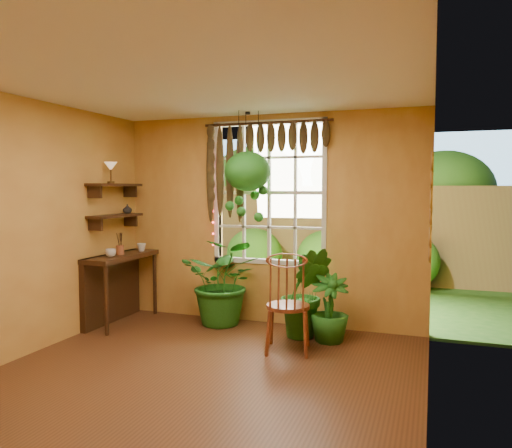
{
  "coord_description": "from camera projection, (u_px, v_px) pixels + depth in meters",
  "views": [
    {
      "loc": [
        2.0,
        -3.87,
        1.76
      ],
      "look_at": [
        0.22,
        1.15,
        1.37
      ],
      "focal_mm": 35.0,
      "sensor_mm": 36.0,
      "label": 1
    }
  ],
  "objects": [
    {
      "name": "cup_b",
      "position": [
        141.0,
        247.0,
        6.77
      ],
      "size": [
        0.13,
        0.13,
        0.11
      ],
      "primitive_type": "imported",
      "rotation": [
        0.0,
        0.0,
        -0.14
      ],
      "color": "beige",
      "rests_on": "counter_ledge"
    },
    {
      "name": "valance_vine",
      "position": [
        260.0,
        147.0,
        6.33
      ],
      "size": [
        1.7,
        0.12,
        1.1
      ],
      "color": "#38200F",
      "rests_on": "window"
    },
    {
      "name": "windsor_chair",
      "position": [
        288.0,
        319.0,
        5.34
      ],
      "size": [
        0.55,
        0.57,
        1.25
      ],
      "rotation": [
        0.0,
        0.0,
        0.21
      ],
      "color": "brown",
      "rests_on": "floor"
    },
    {
      "name": "tiffany_lamp",
      "position": [
        111.0,
        168.0,
        6.31
      ],
      "size": [
        0.16,
        0.16,
        0.27
      ],
      "color": "#563918",
      "rests_on": "shelf_upper"
    },
    {
      "name": "potted_plant_mid",
      "position": [
        306.0,
        292.0,
        5.84
      ],
      "size": [
        0.68,
        0.59,
        1.07
      ],
      "primitive_type": "imported",
      "rotation": [
        0.0,
        0.0,
        0.21
      ],
      "color": "#1A5216",
      "rests_on": "floor"
    },
    {
      "name": "floor",
      "position": [
        190.0,
        386.0,
        4.43
      ],
      "size": [
        4.5,
        4.5,
        0.0
      ],
      "primitive_type": "plane",
      "color": "#552E18",
      "rests_on": "ground"
    },
    {
      "name": "wall_back",
      "position": [
        268.0,
        220.0,
        6.45
      ],
      "size": [
        4.0,
        0.0,
        4.0
      ],
      "primitive_type": "plane",
      "rotation": [
        1.57,
        0.0,
        0.0
      ],
      "color": "gold",
      "rests_on": "floor"
    },
    {
      "name": "counter_ledge",
      "position": [
        115.0,
        280.0,
        6.53
      ],
      "size": [
        0.4,
        1.2,
        0.9
      ],
      "color": "#38200F",
      "rests_on": "floor"
    },
    {
      "name": "wall_right",
      "position": [
        432.0,
        244.0,
        3.67
      ],
      "size": [
        0.0,
        4.5,
        4.5
      ],
      "primitive_type": "plane",
      "rotation": [
        1.57,
        0.0,
        -1.57
      ],
      "color": "gold",
      "rests_on": "floor"
    },
    {
      "name": "window",
      "position": [
        269.0,
        193.0,
        6.45
      ],
      "size": [
        1.52,
        0.1,
        1.86
      ],
      "color": "silver",
      "rests_on": "wall_back"
    },
    {
      "name": "brush_jar",
      "position": [
        120.0,
        244.0,
        6.44
      ],
      "size": [
        0.1,
        0.1,
        0.36
      ],
      "color": "brown",
      "rests_on": "counter_ledge"
    },
    {
      "name": "ceiling",
      "position": [
        186.0,
        77.0,
        4.24
      ],
      "size": [
        4.5,
        4.5,
        0.0
      ],
      "primitive_type": "plane",
      "rotation": [
        3.14,
        0.0,
        0.0
      ],
      "color": "white",
      "rests_on": "wall_back"
    },
    {
      "name": "shelf_upper",
      "position": [
        115.0,
        185.0,
        6.43
      ],
      "size": [
        0.25,
        0.9,
        0.04
      ],
      "primitive_type": "cube",
      "color": "#38200F",
      "rests_on": "wall_left"
    },
    {
      "name": "shelf_lower",
      "position": [
        116.0,
        216.0,
        6.46
      ],
      "size": [
        0.25,
        0.9,
        0.04
      ],
      "primitive_type": "cube",
      "color": "#38200F",
      "rests_on": "wall_left"
    },
    {
      "name": "wall_plates",
      "position": [
        431.0,
        208.0,
        5.34
      ],
      "size": [
        0.04,
        0.32,
        1.1
      ],
      "primitive_type": null,
      "color": "beige",
      "rests_on": "wall_right"
    },
    {
      "name": "hanging_basket",
      "position": [
        248.0,
        177.0,
        6.19
      ],
      "size": [
        0.58,
        0.58,
        1.38
      ],
      "color": "black",
      "rests_on": "ceiling"
    },
    {
      "name": "shelf_vase",
      "position": [
        127.0,
        209.0,
        6.7
      ],
      "size": [
        0.15,
        0.15,
        0.12
      ],
      "primitive_type": "imported",
      "rotation": [
        0.0,
        0.0,
        0.29
      ],
      "color": "#B2AD99",
      "rests_on": "shelf_lower"
    },
    {
      "name": "string_lights",
      "position": [
        213.0,
        189.0,
        6.62
      ],
      "size": [
        0.03,
        0.03,
        1.54
      ],
      "primitive_type": null,
      "color": "#FF2633",
      "rests_on": "window"
    },
    {
      "name": "backyard",
      "position": [
        346.0,
        210.0,
        10.72
      ],
      "size": [
        14.0,
        10.0,
        12.0
      ],
      "color": "#1C4E16",
      "rests_on": "ground"
    },
    {
      "name": "wall_left",
      "position": [
        10.0,
        229.0,
        5.0
      ],
      "size": [
        0.0,
        4.5,
        4.5
      ],
      "primitive_type": "plane",
      "rotation": [
        1.57,
        0.0,
        1.57
      ],
      "color": "gold",
      "rests_on": "floor"
    },
    {
      "name": "potted_plant_left",
      "position": [
        224.0,
        281.0,
        6.4
      ],
      "size": [
        1.12,
        1.0,
        1.13
      ],
      "primitive_type": "imported",
      "rotation": [
        0.0,
        0.0,
        0.13
      ],
      "color": "#1A5216",
      "rests_on": "floor"
    },
    {
      "name": "cup_a",
      "position": [
        111.0,
        253.0,
        6.22
      ],
      "size": [
        0.15,
        0.15,
        0.1
      ],
      "primitive_type": "imported",
      "rotation": [
        0.0,
        0.0,
        0.17
      ],
      "color": "silver",
      "rests_on": "counter_ledge"
    },
    {
      "name": "potted_plant_right",
      "position": [
        329.0,
        308.0,
        5.69
      ],
      "size": [
        0.55,
        0.55,
        0.78
      ],
      "primitive_type": "imported",
      "rotation": [
        0.0,
        0.0,
        0.34
      ],
      "color": "#1A5216",
      "rests_on": "floor"
    }
  ]
}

